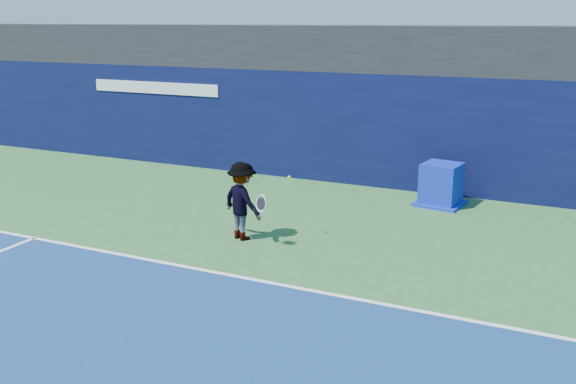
% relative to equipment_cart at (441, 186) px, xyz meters
% --- Properties ---
extents(ground, '(80.00, 80.00, 0.00)m').
position_rel_equipment_cart_xyz_m(ground, '(-2.02, -9.07, -0.47)').
color(ground, '#2D6430').
rests_on(ground, ground).
extents(baseline, '(24.00, 0.10, 0.01)m').
position_rel_equipment_cart_xyz_m(baseline, '(-2.02, -6.07, -0.46)').
color(baseline, white).
rests_on(baseline, ground).
extents(stadium_band, '(36.00, 3.00, 1.20)m').
position_rel_equipment_cart_xyz_m(stadium_band, '(-2.02, 2.43, 3.13)').
color(stadium_band, black).
rests_on(stadium_band, back_wall_assembly).
extents(back_wall_assembly, '(36.00, 1.03, 3.00)m').
position_rel_equipment_cart_xyz_m(back_wall_assembly, '(-2.02, 1.43, 1.03)').
color(back_wall_assembly, '#090D33').
rests_on(back_wall_assembly, ground).
extents(equipment_cart, '(1.20, 1.20, 1.02)m').
position_rel_equipment_cart_xyz_m(equipment_cart, '(0.00, 0.00, 0.00)').
color(equipment_cart, '#0C1FA8').
rests_on(equipment_cart, ground).
extents(tennis_player, '(1.33, 0.94, 1.60)m').
position_rel_equipment_cart_xyz_m(tennis_player, '(-3.13, -4.24, 0.33)').
color(tennis_player, silver).
rests_on(tennis_player, ground).
extents(tennis_ball, '(0.06, 0.06, 0.06)m').
position_rel_equipment_cart_xyz_m(tennis_ball, '(-2.28, -3.81, 0.82)').
color(tennis_ball, '#CBF51B').
rests_on(tennis_ball, ground).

